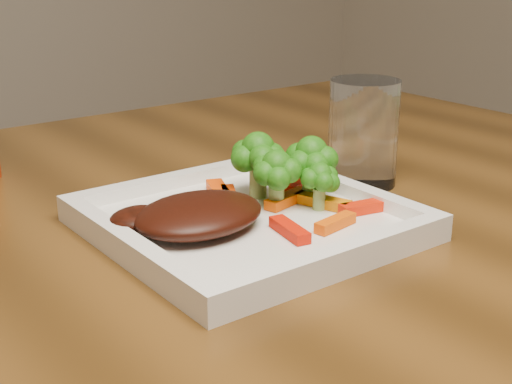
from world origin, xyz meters
TOP-DOWN VIEW (x-y plane):
  - plate at (-0.01, 0.04)m, footprint 0.27×0.27m
  - steak at (-0.06, 0.04)m, footprint 0.13×0.11m
  - broccoli_0 at (0.04, 0.08)m, footprint 0.08×0.08m
  - broccoli_1 at (0.08, 0.05)m, footprint 0.07×0.07m
  - broccoli_2 at (0.06, 0.02)m, footprint 0.05×0.05m
  - broccoli_3 at (0.03, 0.04)m, footprint 0.06×0.06m
  - carrot_0 at (0.04, -0.03)m, footprint 0.05×0.02m
  - carrot_1 at (0.09, -0.02)m, footprint 0.06×0.03m
  - carrot_2 at (-0.00, -0.02)m, footprint 0.02×0.06m
  - carrot_3 at (0.09, 0.08)m, footprint 0.06×0.04m
  - carrot_4 at (0.00, 0.11)m, footprint 0.04×0.06m
  - carrot_5 at (0.07, 0.02)m, footprint 0.03×0.06m
  - carrot_6 at (0.05, 0.05)m, footprint 0.06×0.03m
  - drinking_glass at (0.18, 0.08)m, footprint 0.09×0.09m
  - carrot_7 at (0.00, 0.09)m, footprint 0.04×0.05m

SIDE VIEW (x-z plane):
  - plate at x=-0.01m, z-range 0.75..0.76m
  - carrot_0 at x=0.04m, z-range 0.76..0.77m
  - carrot_1 at x=0.09m, z-range 0.76..0.77m
  - carrot_2 at x=0.00m, z-range 0.76..0.77m
  - carrot_3 at x=0.09m, z-range 0.76..0.77m
  - carrot_4 at x=0.00m, z-range 0.76..0.77m
  - carrot_5 at x=0.07m, z-range 0.76..0.77m
  - carrot_6 at x=0.05m, z-range 0.76..0.77m
  - carrot_7 at x=0.00m, z-range 0.76..0.77m
  - steak at x=-0.06m, z-range 0.76..0.79m
  - broccoli_2 at x=0.06m, z-range 0.76..0.82m
  - broccoli_3 at x=0.03m, z-range 0.76..0.82m
  - broccoli_1 at x=0.08m, z-range 0.76..0.83m
  - broccoli_0 at x=0.04m, z-range 0.76..0.83m
  - drinking_glass at x=0.18m, z-range 0.75..0.87m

